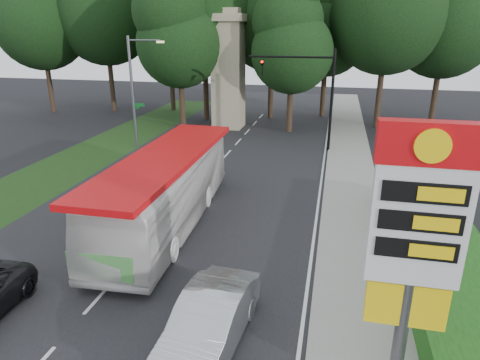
% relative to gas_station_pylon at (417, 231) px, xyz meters
% --- Properties ---
extents(road_surface, '(14.00, 80.00, 0.02)m').
position_rel_gas_station_pylon_xyz_m(road_surface, '(-9.20, 10.01, -4.44)').
color(road_surface, black).
rests_on(road_surface, ground).
extents(sidewalk_right, '(3.00, 80.00, 0.12)m').
position_rel_gas_station_pylon_xyz_m(sidewalk_right, '(-0.70, 10.01, -4.39)').
color(sidewalk_right, gray).
rests_on(sidewalk_right, ground).
extents(grass_verge_left, '(5.00, 50.00, 0.02)m').
position_rel_gas_station_pylon_xyz_m(grass_verge_left, '(-18.70, 16.01, -4.44)').
color(grass_verge_left, '#193814').
rests_on(grass_verge_left, ground).
extents(hedge, '(3.00, 14.00, 1.20)m').
position_rel_gas_station_pylon_xyz_m(hedge, '(2.30, 6.01, -3.85)').
color(hedge, '#154B14').
rests_on(hedge, ground).
extents(gas_station_pylon, '(2.10, 0.45, 6.85)m').
position_rel_gas_station_pylon_xyz_m(gas_station_pylon, '(0.00, 0.00, 0.00)').
color(gas_station_pylon, '#59595E').
rests_on(gas_station_pylon, ground).
extents(traffic_signal_mast, '(6.10, 0.35, 7.20)m').
position_rel_gas_station_pylon_xyz_m(traffic_signal_mast, '(-3.52, 22.00, 0.22)').
color(traffic_signal_mast, black).
rests_on(traffic_signal_mast, ground).
extents(streetlight_signs, '(2.75, 0.98, 8.00)m').
position_rel_gas_station_pylon_xyz_m(streetlight_signs, '(-16.19, 20.01, -0.01)').
color(streetlight_signs, '#59595E').
rests_on(streetlight_signs, ground).
extents(monument, '(3.00, 3.00, 10.05)m').
position_rel_gas_station_pylon_xyz_m(monument, '(-11.20, 28.01, 0.66)').
color(monument, '#9B8F6E').
rests_on(monument, ground).
extents(tree_far_west, '(8.96, 8.96, 17.60)m').
position_rel_gas_station_pylon_xyz_m(tree_far_west, '(-31.20, 31.01, 6.24)').
color(tree_far_west, '#2D2116').
rests_on(tree_far_west, ground).
extents(tree_west_near, '(8.40, 8.40, 16.50)m').
position_rel_gas_station_pylon_xyz_m(tree_west_near, '(-19.20, 35.01, 5.57)').
color(tree_west_near, '#2D2116').
rests_on(tree_west_near, ground).
extents(tree_east_near, '(8.12, 8.12, 15.95)m').
position_rel_gas_station_pylon_xyz_m(tree_east_near, '(-3.20, 35.01, 5.23)').
color(tree_east_near, '#2D2116').
rests_on(tree_east_near, ground).
extents(tree_far_east, '(8.68, 8.68, 17.05)m').
position_rel_gas_station_pylon_xyz_m(tree_far_east, '(6.80, 33.01, 5.90)').
color(tree_far_east, '#2D2116').
rests_on(tree_far_east, ground).
extents(tree_monument_left, '(7.28, 7.28, 14.30)m').
position_rel_gas_station_pylon_xyz_m(tree_monument_left, '(-15.20, 27.01, 4.23)').
color(tree_monument_left, '#2D2116').
rests_on(tree_monument_left, ground).
extents(tree_monument_right, '(6.72, 6.72, 13.20)m').
position_rel_gas_station_pylon_xyz_m(tree_monument_right, '(-5.70, 27.51, 3.56)').
color(tree_monument_right, '#2D2116').
rests_on(tree_monument_right, ground).
extents(transit_bus, '(3.36, 12.08, 3.33)m').
position_rel_gas_station_pylon_xyz_m(transit_bus, '(-9.05, 7.83, -2.78)').
color(transit_bus, white).
rests_on(transit_bus, ground).
extents(sedan_silver, '(2.10, 5.00, 1.61)m').
position_rel_gas_station_pylon_xyz_m(sedan_silver, '(-4.92, 0.55, -3.64)').
color(sedan_silver, '#A8ABB0').
rests_on(sedan_silver, ground).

